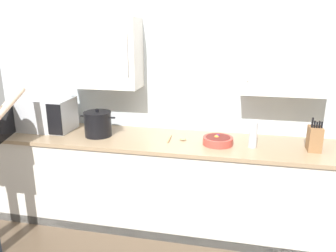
{
  "coord_description": "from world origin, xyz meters",
  "views": [
    {
      "loc": [
        0.47,
        -2.29,
        1.95
      ],
      "look_at": [
        -0.15,
        0.62,
        1.06
      ],
      "focal_mm": 35.39,
      "sensor_mm": 36.0,
      "label": 1
    }
  ],
  "objects_px": {
    "thermos_flask": "(253,134)",
    "fruit_bowl": "(218,140)",
    "wooden_spoon": "(177,139)",
    "knife_block": "(315,139)",
    "microwave_oven": "(43,114)",
    "stock_pot": "(98,124)"
  },
  "relations": [
    {
      "from": "fruit_bowl",
      "to": "wooden_spoon",
      "type": "bearing_deg",
      "value": 173.83
    },
    {
      "from": "stock_pot",
      "to": "fruit_bowl",
      "type": "height_order",
      "value": "stock_pot"
    },
    {
      "from": "microwave_oven",
      "to": "stock_pot",
      "type": "distance_m",
      "value": 0.64
    },
    {
      "from": "thermos_flask",
      "to": "stock_pot",
      "type": "xyz_separation_m",
      "value": [
        -1.49,
        0.02,
        0.0
      ]
    },
    {
      "from": "wooden_spoon",
      "to": "microwave_oven",
      "type": "bearing_deg",
      "value": 178.57
    },
    {
      "from": "thermos_flask",
      "to": "wooden_spoon",
      "type": "height_order",
      "value": "thermos_flask"
    },
    {
      "from": "thermos_flask",
      "to": "fruit_bowl",
      "type": "distance_m",
      "value": 0.32
    },
    {
      "from": "thermos_flask",
      "to": "knife_block",
      "type": "bearing_deg",
      "value": 2.6
    },
    {
      "from": "knife_block",
      "to": "stock_pot",
      "type": "bearing_deg",
      "value": -179.78
    },
    {
      "from": "microwave_oven",
      "to": "fruit_bowl",
      "type": "xyz_separation_m",
      "value": [
        1.82,
        -0.08,
        -0.13
      ]
    },
    {
      "from": "thermos_flask",
      "to": "wooden_spoon",
      "type": "xyz_separation_m",
      "value": [
        -0.7,
        0.05,
        -0.11
      ]
    },
    {
      "from": "thermos_flask",
      "to": "fruit_bowl",
      "type": "xyz_separation_m",
      "value": [
        -0.31,
        0.01,
        -0.08
      ]
    },
    {
      "from": "thermos_flask",
      "to": "wooden_spoon",
      "type": "bearing_deg",
      "value": 175.93
    },
    {
      "from": "stock_pot",
      "to": "knife_block",
      "type": "height_order",
      "value": "knife_block"
    },
    {
      "from": "stock_pot",
      "to": "thermos_flask",
      "type": "bearing_deg",
      "value": -0.61
    },
    {
      "from": "microwave_oven",
      "to": "wooden_spoon",
      "type": "bearing_deg",
      "value": -1.43
    },
    {
      "from": "wooden_spoon",
      "to": "knife_block",
      "type": "distance_m",
      "value": 1.23
    },
    {
      "from": "stock_pot",
      "to": "knife_block",
      "type": "bearing_deg",
      "value": 0.22
    },
    {
      "from": "thermos_flask",
      "to": "microwave_oven",
      "type": "bearing_deg",
      "value": 177.69
    },
    {
      "from": "wooden_spoon",
      "to": "fruit_bowl",
      "type": "height_order",
      "value": "fruit_bowl"
    },
    {
      "from": "wooden_spoon",
      "to": "fruit_bowl",
      "type": "xyz_separation_m",
      "value": [
        0.39,
        -0.04,
        0.03
      ]
    },
    {
      "from": "stock_pot",
      "to": "knife_block",
      "type": "distance_m",
      "value": 2.01
    }
  ]
}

